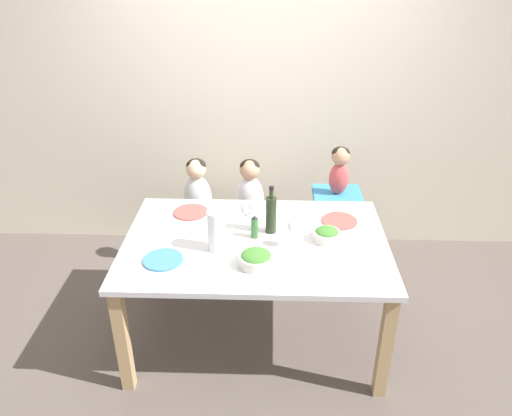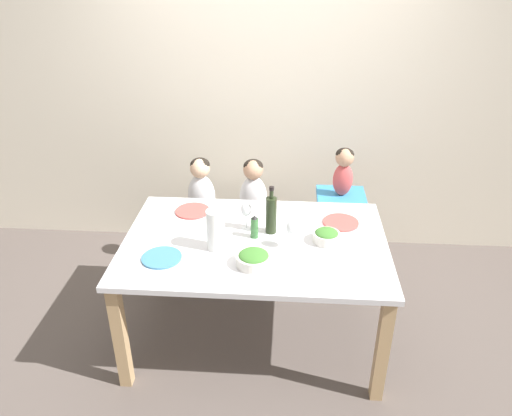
# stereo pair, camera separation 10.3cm
# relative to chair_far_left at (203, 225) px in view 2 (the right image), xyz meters

# --- Properties ---
(ground_plane) EXTENTS (14.00, 14.00, 0.00)m
(ground_plane) POSITION_rel_chair_far_left_xyz_m (0.46, -0.76, -0.40)
(ground_plane) COLOR #564C47
(wall_back) EXTENTS (10.00, 0.06, 2.70)m
(wall_back) POSITION_rel_chair_far_left_xyz_m (0.46, 0.53, 0.95)
(wall_back) COLOR beige
(wall_back) RESTS_ON ground_plane
(dining_table) EXTENTS (1.60, 1.07, 0.75)m
(dining_table) POSITION_rel_chair_far_left_xyz_m (0.46, -0.76, 0.26)
(dining_table) COLOR silver
(dining_table) RESTS_ON ground_plane
(chair_far_left) EXTENTS (0.42, 0.39, 0.48)m
(chair_far_left) POSITION_rel_chair_far_left_xyz_m (0.00, 0.00, 0.00)
(chair_far_left) COLOR silver
(chair_far_left) RESTS_ON ground_plane
(chair_far_center) EXTENTS (0.42, 0.39, 0.48)m
(chair_far_center) POSITION_rel_chair_far_left_xyz_m (0.39, 0.00, 0.00)
(chair_far_center) COLOR silver
(chair_far_center) RESTS_ON ground_plane
(chair_right_highchair) EXTENTS (0.36, 0.33, 0.70)m
(chair_right_highchair) POSITION_rel_chair_far_left_xyz_m (1.05, 0.00, 0.15)
(chair_right_highchair) COLOR silver
(chair_right_highchair) RESTS_ON ground_plane
(person_child_left) EXTENTS (0.21, 0.15, 0.48)m
(person_child_left) POSITION_rel_chair_far_left_xyz_m (0.00, 0.00, 0.33)
(person_child_left) COLOR silver
(person_child_left) RESTS_ON chair_far_left
(person_child_center) EXTENTS (0.21, 0.15, 0.48)m
(person_child_center) POSITION_rel_chair_far_left_xyz_m (0.39, 0.00, 0.33)
(person_child_center) COLOR silver
(person_child_center) RESTS_ON chair_far_center
(person_baby_right) EXTENTS (0.15, 0.14, 0.37)m
(person_baby_right) POSITION_rel_chair_far_left_xyz_m (1.05, 0.00, 0.52)
(person_baby_right) COLOR #C64C4C
(person_baby_right) RESTS_ON chair_right_highchair
(wine_bottle) EXTENTS (0.07, 0.07, 0.31)m
(wine_bottle) POSITION_rel_chair_far_left_xyz_m (0.55, -0.65, 0.48)
(wine_bottle) COLOR #232D19
(wine_bottle) RESTS_ON dining_table
(paper_towel_roll) EXTENTS (0.10, 0.10, 0.25)m
(paper_towel_roll) POSITION_rel_chair_far_left_xyz_m (0.24, -0.86, 0.48)
(paper_towel_roll) COLOR white
(paper_towel_roll) RESTS_ON dining_table
(wine_glass_near) EXTENTS (0.07, 0.07, 0.18)m
(wine_glass_near) POSITION_rel_chair_far_left_xyz_m (0.68, -0.83, 0.48)
(wine_glass_near) COLOR white
(wine_glass_near) RESTS_ON dining_table
(wine_glass_far) EXTENTS (0.07, 0.07, 0.18)m
(wine_glass_far) POSITION_rel_chair_far_left_xyz_m (0.40, -0.62, 0.48)
(wine_glass_far) COLOR white
(wine_glass_far) RESTS_ON dining_table
(salad_bowl_large) EXTENTS (0.20, 0.20, 0.08)m
(salad_bowl_large) POSITION_rel_chair_far_left_xyz_m (0.47, -1.02, 0.39)
(salad_bowl_large) COLOR silver
(salad_bowl_large) RESTS_ON dining_table
(salad_bowl_small) EXTENTS (0.16, 0.16, 0.08)m
(salad_bowl_small) POSITION_rel_chair_far_left_xyz_m (0.89, -0.75, 0.39)
(salad_bowl_small) COLOR silver
(salad_bowl_small) RESTS_ON dining_table
(dinner_plate_front_left) EXTENTS (0.23, 0.23, 0.01)m
(dinner_plate_front_left) POSITION_rel_chair_far_left_xyz_m (-0.06, -1.00, 0.36)
(dinner_plate_front_left) COLOR teal
(dinner_plate_front_left) RESTS_ON dining_table
(dinner_plate_back_left) EXTENTS (0.23, 0.23, 0.01)m
(dinner_plate_back_left) POSITION_rel_chair_far_left_xyz_m (0.02, -0.43, 0.36)
(dinner_plate_back_left) COLOR #D14C47
(dinner_plate_back_left) RESTS_ON dining_table
(dinner_plate_back_right) EXTENTS (0.23, 0.23, 0.01)m
(dinner_plate_back_right) POSITION_rel_chair_far_left_xyz_m (1.00, -0.51, 0.36)
(dinner_plate_back_right) COLOR #D14C47
(dinner_plate_back_right) RESTS_ON dining_table
(condiment_bottle_hot_sauce) EXTENTS (0.05, 0.05, 0.15)m
(condiment_bottle_hot_sauce) POSITION_rel_chair_far_left_xyz_m (0.46, -0.72, 0.42)
(condiment_bottle_hot_sauce) COLOR #336633
(condiment_bottle_hot_sauce) RESTS_ON dining_table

